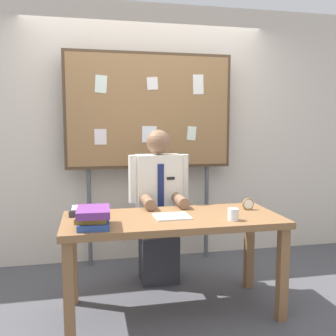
% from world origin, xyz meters
% --- Properties ---
extents(ground_plane, '(12.00, 12.00, 0.00)m').
position_xyz_m(ground_plane, '(0.00, 0.00, 0.00)').
color(ground_plane, '#4C4C51').
extents(back_wall, '(6.40, 0.08, 2.70)m').
position_xyz_m(back_wall, '(0.00, 1.28, 1.35)').
color(back_wall, beige).
rests_on(back_wall, ground_plane).
extents(desk, '(1.64, 0.71, 0.75)m').
position_xyz_m(desk, '(0.00, 0.00, 0.66)').
color(desk, brown).
rests_on(desk, ground_plane).
extents(person, '(0.55, 0.56, 1.40)m').
position_xyz_m(person, '(0.00, 0.59, 0.66)').
color(person, '#2D2D33').
rests_on(person, ground_plane).
extents(bulletin_board, '(1.70, 0.09, 2.17)m').
position_xyz_m(bulletin_board, '(-0.00, 1.08, 1.56)').
color(bulletin_board, '#4C3823').
rests_on(bulletin_board, ground_plane).
extents(book_stack, '(0.24, 0.30, 0.13)m').
position_xyz_m(book_stack, '(-0.60, -0.17, 0.82)').
color(book_stack, '#2D4C99').
rests_on(book_stack, desk).
extents(open_notebook, '(0.27, 0.22, 0.01)m').
position_xyz_m(open_notebook, '(-0.01, -0.02, 0.76)').
color(open_notebook, white).
rests_on(open_notebook, desk).
extents(desk_clock, '(0.09, 0.04, 0.09)m').
position_xyz_m(desk_clock, '(0.65, 0.10, 0.80)').
color(desk_clock, olive).
rests_on(desk_clock, desk).
extents(coffee_mug, '(0.08, 0.08, 0.09)m').
position_xyz_m(coffee_mug, '(0.40, -0.20, 0.80)').
color(coffee_mug, white).
rests_on(coffee_mug, desk).
extents(paper_tray, '(0.26, 0.20, 0.06)m').
position_xyz_m(paper_tray, '(-0.64, 0.21, 0.78)').
color(paper_tray, '#333338').
rests_on(paper_tray, desk).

